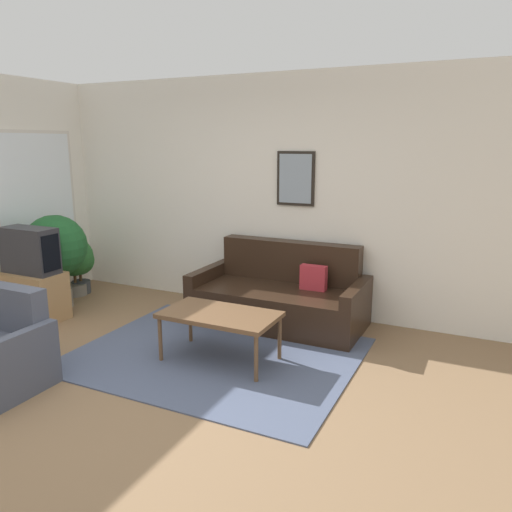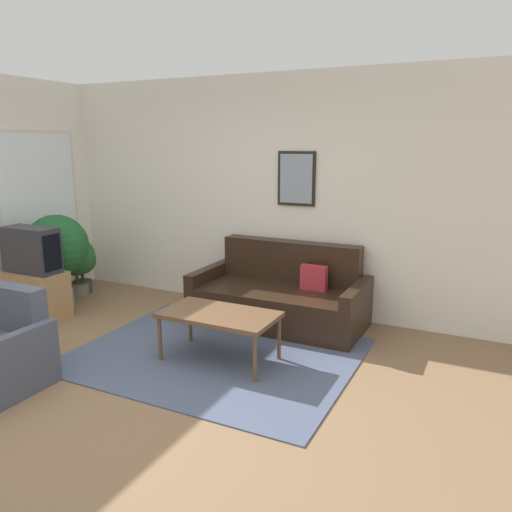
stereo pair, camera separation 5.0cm
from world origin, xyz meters
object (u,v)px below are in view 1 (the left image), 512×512
coffee_table (220,317)px  couch (280,297)px  tv (30,250)px  potted_plant_tall (55,249)px

coffee_table → couch: bearing=85.0°
tv → potted_plant_tall: potted_plant_tall is taller
couch → tv: 2.79m
tv → potted_plant_tall: (-0.08, 0.42, -0.07)m
tv → potted_plant_tall: size_ratio=0.58×
coffee_table → tv: size_ratio=1.60×
tv → coffee_table: bearing=-1.6°
coffee_table → potted_plant_tall: size_ratio=0.93×
tv → potted_plant_tall: 0.43m
couch → potted_plant_tall: (-2.60, -0.67, 0.43)m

